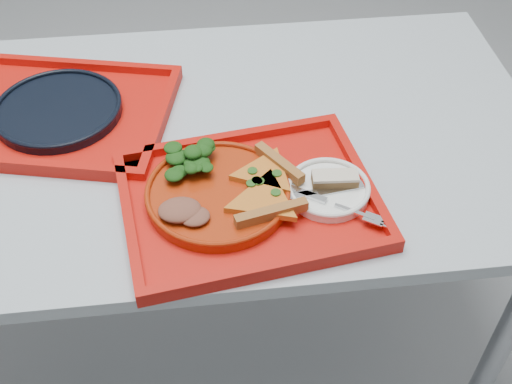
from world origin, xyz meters
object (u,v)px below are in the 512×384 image
(dinner_plate, at_px, (218,195))
(dessert_bar, at_px, (335,179))
(tray_far, at_px, (60,116))
(navy_plate, at_px, (59,111))
(tray_main, at_px, (249,202))

(dinner_plate, distance_m, dessert_bar, 0.21)
(tray_far, xyz_separation_m, dessert_bar, (0.52, -0.28, 0.03))
(dessert_bar, bearing_deg, dinner_plate, -176.28)
(navy_plate, height_order, dessert_bar, dessert_bar)
(dessert_bar, bearing_deg, navy_plate, 155.58)
(tray_main, distance_m, dinner_plate, 0.06)
(tray_far, bearing_deg, tray_main, -25.37)
(dinner_plate, bearing_deg, tray_far, 137.76)
(dinner_plate, bearing_deg, navy_plate, 137.76)
(dinner_plate, relative_size, navy_plate, 1.00)
(dinner_plate, xyz_separation_m, dessert_bar, (0.21, -0.00, 0.02))
(tray_main, bearing_deg, navy_plate, 133.38)
(tray_far, height_order, dinner_plate, dinner_plate)
(navy_plate, xyz_separation_m, dessert_bar, (0.52, -0.28, 0.02))
(tray_main, height_order, dinner_plate, dinner_plate)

